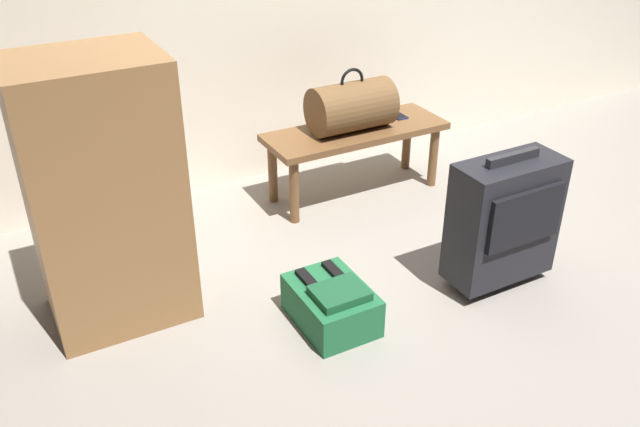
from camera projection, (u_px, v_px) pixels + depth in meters
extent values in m
plane|color=gray|center=(488.00, 292.00, 3.00)|extent=(6.60, 6.60, 0.00)
cube|color=brown|center=(356.00, 132.00, 3.64)|extent=(1.00, 0.36, 0.04)
cylinder|color=brown|center=(294.00, 191.00, 3.46)|extent=(0.05, 0.05, 0.35)
cylinder|color=brown|center=(433.00, 157.00, 3.82)|extent=(0.05, 0.05, 0.35)
cylinder|color=brown|center=(273.00, 172.00, 3.65)|extent=(0.05, 0.05, 0.35)
cylinder|color=brown|center=(407.00, 141.00, 4.02)|extent=(0.05, 0.05, 0.35)
cylinder|color=brown|center=(351.00, 107.00, 3.56)|extent=(0.44, 0.26, 0.26)
torus|color=black|center=(352.00, 81.00, 3.49)|extent=(0.14, 0.02, 0.14)
cube|color=#191E4C|center=(396.00, 115.00, 3.80)|extent=(0.07, 0.14, 0.01)
cube|color=black|center=(396.00, 114.00, 3.79)|extent=(0.06, 0.13, 0.00)
cube|color=black|center=(503.00, 219.00, 2.91)|extent=(0.47, 0.22, 0.55)
cube|color=black|center=(526.00, 218.00, 2.79)|extent=(0.38, 0.02, 0.25)
cube|color=#262628|center=(513.00, 158.00, 2.77)|extent=(0.27, 0.03, 0.04)
cylinder|color=black|center=(455.00, 278.00, 3.05)|extent=(0.02, 0.05, 0.05)
cylinder|color=black|center=(511.00, 258.00, 3.19)|extent=(0.02, 0.05, 0.05)
cube|color=#1E6038|center=(331.00, 305.00, 2.78)|extent=(0.28, 0.38, 0.17)
cube|color=#184D2C|center=(340.00, 293.00, 2.68)|extent=(0.21, 0.17, 0.04)
cube|color=black|center=(310.00, 282.00, 2.76)|extent=(0.04, 0.19, 0.02)
cube|color=black|center=(337.00, 274.00, 2.81)|extent=(0.04, 0.19, 0.02)
cube|color=olive|center=(104.00, 195.00, 2.63)|extent=(0.56, 0.44, 1.10)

